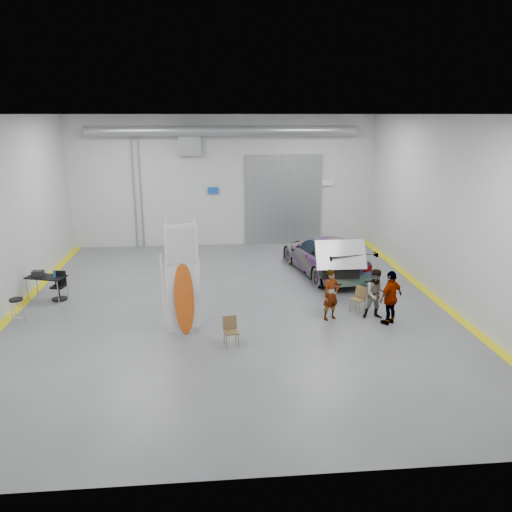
{
  "coord_description": "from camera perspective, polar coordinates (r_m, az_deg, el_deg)",
  "views": [
    {
      "loc": [
        -0.59,
        -15.14,
        6.0
      ],
      "look_at": [
        0.83,
        0.59,
        1.5
      ],
      "focal_mm": 35.0,
      "sensor_mm": 36.0,
      "label": 1
    }
  ],
  "objects": [
    {
      "name": "surfboard_display",
      "position": [
        13.99,
        -8.63,
        -3.66
      ],
      "size": [
        0.91,
        0.46,
        3.35
      ],
      "rotation": [
        0.0,
        0.0,
        0.31
      ],
      "color": "white",
      "rests_on": "ground"
    },
    {
      "name": "trunk_lid",
      "position": [
        17.19,
        9.65,
        0.47
      ],
      "size": [
        1.72,
        1.04,
        0.04
      ],
      "primitive_type": "cube",
      "color": "silver",
      "rests_on": "sedan_car"
    },
    {
      "name": "person_b",
      "position": [
        15.51,
        13.6,
        -4.24
      ],
      "size": [
        0.79,
        0.63,
        1.55
      ],
      "primitive_type": "imported",
      "rotation": [
        0.0,
        0.0,
        -0.06
      ],
      "color": "slate",
      "rests_on": "ground"
    },
    {
      "name": "person_c",
      "position": [
        15.19,
        15.15,
        -4.61
      ],
      "size": [
        1.01,
        0.85,
        1.64
      ],
      "primitive_type": "imported",
      "rotation": [
        0.0,
        0.0,
        3.72
      ],
      "color": "#A55E37",
      "rests_on": "ground"
    },
    {
      "name": "work_table",
      "position": [
        18.08,
        -23.08,
        -2.16
      ],
      "size": [
        1.38,
        0.98,
        1.02
      ],
      "rotation": [
        0.0,
        0.0,
        -0.31
      ],
      "color": "gray",
      "rests_on": "ground"
    },
    {
      "name": "person_a",
      "position": [
        15.17,
        8.56,
        -4.39
      ],
      "size": [
        0.68,
        0.59,
        1.57
      ],
      "primitive_type": "imported",
      "rotation": [
        0.0,
        0.0,
        0.47
      ],
      "color": "#885E4A",
      "rests_on": "ground"
    },
    {
      "name": "shop_stool",
      "position": [
        16.4,
        -25.6,
        -5.73
      ],
      "size": [
        0.4,
        0.4,
        0.79
      ],
      "rotation": [
        0.0,
        0.0,
        0.18
      ],
      "color": "black",
      "rests_on": "ground"
    },
    {
      "name": "ground",
      "position": [
        16.29,
        -2.73,
        -5.72
      ],
      "size": [
        16.0,
        16.0,
        0.0
      ],
      "primitive_type": "plane",
      "color": "#57595E",
      "rests_on": "ground"
    },
    {
      "name": "office_chair",
      "position": [
        17.97,
        -21.58,
        -3.36
      ],
      "size": [
        0.5,
        0.51,
        0.94
      ],
      "rotation": [
        0.0,
        0.0,
        -0.18
      ],
      "color": "black",
      "rests_on": "ground"
    },
    {
      "name": "sedan_car",
      "position": [
        19.52,
        7.87,
        0.12
      ],
      "size": [
        2.98,
        5.37,
        1.47
      ],
      "primitive_type": "imported",
      "rotation": [
        0.0,
        0.0,
        3.33
      ],
      "color": "white",
      "rests_on": "ground"
    },
    {
      "name": "room_shell",
      "position": [
        17.48,
        -2.44,
        9.58
      ],
      "size": [
        14.02,
        16.18,
        6.01
      ],
      "color": "#B6B9BB",
      "rests_on": "ground"
    },
    {
      "name": "folding_chair_far",
      "position": [
        16.04,
        11.51,
        -5.43
      ],
      "size": [
        0.54,
        0.61,
        0.81
      ],
      "rotation": [
        0.0,
        0.0,
        -0.83
      ],
      "color": "brown",
      "rests_on": "ground"
    },
    {
      "name": "folding_chair_near",
      "position": [
        13.54,
        -2.85,
        -9.25
      ],
      "size": [
        0.43,
        0.45,
        0.79
      ],
      "rotation": [
        0.0,
        0.0,
        0.17
      ],
      "color": "brown",
      "rests_on": "ground"
    }
  ]
}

